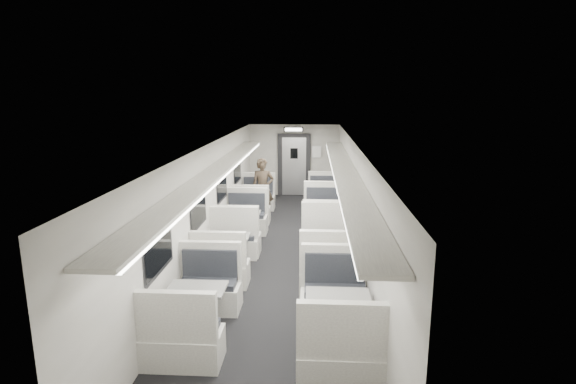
# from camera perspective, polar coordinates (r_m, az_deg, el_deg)

# --- Properties ---
(room) EXTENTS (3.24, 12.24, 2.64)m
(room) POSITION_cam_1_polar(r_m,az_deg,el_deg) (9.30, -0.81, -1.35)
(room) COLOR black
(room) RESTS_ON ground
(booth_left_a) EXTENTS (0.99, 2.01, 1.08)m
(booth_left_a) POSITION_cam_1_polar(r_m,az_deg,el_deg) (12.78, -4.23, -1.42)
(booth_left_a) COLOR #A9A59F
(booth_left_a) RESTS_ON room
(booth_left_b) EXTENTS (1.03, 2.09, 1.12)m
(booth_left_b) POSITION_cam_1_polar(r_m,az_deg,el_deg) (10.48, -5.92, -4.50)
(booth_left_b) COLOR #A9A59F
(booth_left_b) RESTS_ON room
(booth_left_c) EXTENTS (0.98, 2.00, 1.07)m
(booth_left_c) POSITION_cam_1_polar(r_m,az_deg,el_deg) (8.99, -7.54, -7.56)
(booth_left_c) COLOR #A9A59F
(booth_left_c) RESTS_ON room
(booth_left_d) EXTENTS (1.00, 2.03, 1.08)m
(booth_left_d) POSITION_cam_1_polar(r_m,az_deg,el_deg) (6.81, -11.43, -14.47)
(booth_left_d) COLOR #A9A59F
(booth_left_d) RESTS_ON room
(booth_right_a) EXTENTS (1.00, 2.03, 1.09)m
(booth_right_a) POSITION_cam_1_polar(r_m,az_deg,el_deg) (12.94, 4.74, -1.25)
(booth_right_a) COLOR #A9A59F
(booth_right_a) RESTS_ON room
(booth_right_b) EXTENTS (1.16, 2.36, 1.26)m
(booth_right_b) POSITION_cam_1_polar(r_m,az_deg,el_deg) (10.39, 5.10, -4.35)
(booth_right_b) COLOR #A9A59F
(booth_right_b) RESTS_ON room
(booth_right_c) EXTENTS (1.13, 2.30, 1.23)m
(booth_right_c) POSITION_cam_1_polar(r_m,az_deg,el_deg) (8.63, 5.47, -8.00)
(booth_right_c) COLOR #A9A59F
(booth_right_c) RESTS_ON room
(booth_right_d) EXTENTS (1.05, 2.13, 1.14)m
(booth_right_d) POSITION_cam_1_polar(r_m,az_deg,el_deg) (6.40, 6.30, -15.94)
(booth_right_d) COLOR #A9A59F
(booth_right_d) RESTS_ON room
(passenger) EXTENTS (0.66, 0.48, 1.69)m
(passenger) POSITION_cam_1_polar(r_m,az_deg,el_deg) (12.33, -3.22, 0.39)
(passenger) COLOR black
(passenger) RESTS_ON room
(window_a) EXTENTS (0.02, 1.18, 0.84)m
(window_a) POSITION_cam_1_polar(r_m,az_deg,el_deg) (12.76, -6.42, 3.05)
(window_a) COLOR black
(window_a) RESTS_ON room
(window_b) EXTENTS (0.02, 1.18, 0.84)m
(window_b) POSITION_cam_1_polar(r_m,az_deg,el_deg) (10.63, -8.38, 1.10)
(window_b) COLOR black
(window_b) RESTS_ON room
(window_c) EXTENTS (0.02, 1.18, 0.84)m
(window_c) POSITION_cam_1_polar(r_m,az_deg,el_deg) (8.54, -11.31, -1.81)
(window_c) COLOR black
(window_c) RESTS_ON room
(window_d) EXTENTS (0.02, 1.18, 0.84)m
(window_d) POSITION_cam_1_polar(r_m,az_deg,el_deg) (6.52, -16.11, -6.55)
(window_d) COLOR black
(window_d) RESTS_ON room
(luggage_rack_left) EXTENTS (0.46, 10.40, 0.09)m
(luggage_rack_left) POSITION_cam_1_polar(r_m,az_deg,el_deg) (9.03, -8.86, 2.73)
(luggage_rack_left) COLOR #A9A59F
(luggage_rack_left) RESTS_ON room
(luggage_rack_right) EXTENTS (0.46, 10.40, 0.09)m
(luggage_rack_right) POSITION_cam_1_polar(r_m,az_deg,el_deg) (8.85, 7.11, 2.59)
(luggage_rack_right) COLOR #A9A59F
(luggage_rack_right) RESTS_ON room
(vestibule_door) EXTENTS (1.10, 0.13, 2.10)m
(vestibule_door) POSITION_cam_1_polar(r_m,az_deg,el_deg) (15.14, 0.78, 3.42)
(vestibule_door) COLOR black
(vestibule_door) RESTS_ON room
(exit_sign) EXTENTS (0.62, 0.12, 0.16)m
(exit_sign) POSITION_cam_1_polar(r_m,az_deg,el_deg) (14.51, 0.71, 7.96)
(exit_sign) COLOR black
(exit_sign) RESTS_ON room
(wall_notice) EXTENTS (0.32, 0.02, 0.40)m
(wall_notice) POSITION_cam_1_polar(r_m,az_deg,el_deg) (15.05, 3.65, 5.11)
(wall_notice) COLOR white
(wall_notice) RESTS_ON room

